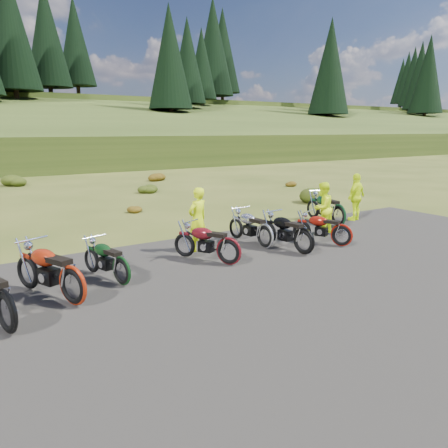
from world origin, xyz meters
TOP-DOWN VIEW (x-y plane):
  - ground at (0.00, 0.00)m, footprint 300.00×300.00m
  - gravel_pad at (0.00, -2.00)m, footprint 20.00×12.00m
  - hill_slope at (0.00, 50.00)m, footprint 300.00×45.97m
  - conifer_23 at (3.00, 62.00)m, footprint 7.48×7.48m
  - conifer_24 at (9.00, 68.00)m, footprint 7.04×7.04m
  - conifer_25 at (15.00, 74.00)m, footprint 6.60×6.60m
  - conifer_26 at (21.00, 49.00)m, footprint 6.16×6.16m
  - conifer_27 at (27.00, 55.00)m, footprint 5.72×5.72m
  - conifer_28 at (33.00, 61.00)m, footprint 5.28×5.28m
  - conifer_29 at (39.00, 67.00)m, footprint 7.92×7.92m
  - conifer_30 at (45.00, 73.00)m, footprint 7.48×7.48m
  - conifer_31 at (51.00, 48.00)m, footprint 7.04×7.04m
  - conifer_32 at (57.00, 54.00)m, footprint 6.60×6.60m
  - conifer_33 at (63.00, 60.00)m, footprint 6.16×6.16m
  - conifer_34 at (69.00, 66.00)m, footprint 5.72×5.72m
  - conifer_35 at (75.00, 72.00)m, footprint 5.28×5.28m
  - conifer_36 at (81.00, 78.00)m, footprint 7.92×7.92m
  - conifer_37 at (87.00, 53.00)m, footprint 7.48×7.48m
  - conifer_38 at (93.00, 59.00)m, footprint 7.04×7.04m
  - conifer_39 at (99.00, 65.00)m, footprint 6.60×6.60m
  - conifer_40 at (105.00, 71.00)m, footprint 6.16×6.16m
  - conifer_41 at (111.00, 77.00)m, footprint 5.72×5.72m
  - shrub_3 at (-3.30, 21.90)m, footprint 1.56×1.56m
  - shrub_4 at (-0.40, 9.20)m, footprint 0.77×0.77m
  - shrub_5 at (2.50, 14.50)m, footprint 1.03×1.03m
  - shrub_6 at (5.40, 19.80)m, footprint 1.30×1.30m
  - shrub_7 at (8.30, 7.10)m, footprint 1.56×1.56m
  - shrub_8 at (11.20, 12.40)m, footprint 0.77×0.77m
  - motorcycle_0 at (-6.49, -0.52)m, footprint 1.35×2.39m
  - motorcycle_1 at (-5.20, 0.15)m, footprint 1.64×2.47m
  - motorcycle_2 at (-3.97, 0.74)m, footprint 1.09×2.01m
  - motorcycle_3 at (0.75, 1.48)m, footprint 0.83×2.15m
  - motorcycle_4 at (-1.07, 0.69)m, footprint 1.60×2.18m
  - motorcycle_5 at (1.27, 0.37)m, footprint 0.96×2.23m
  - motorcycle_6 at (2.85, 0.40)m, footprint 1.39×2.04m
  - motorcycle_7 at (4.89, 2.42)m, footprint 1.09×2.41m
  - person_middle at (-1.07, 2.33)m, footprint 0.78×0.62m
  - person_right_a at (3.54, 1.93)m, footprint 0.99×0.85m
  - person_right_b at (6.31, 2.86)m, footprint 1.15×0.66m

SIDE VIEW (x-z plane):
  - ground at x=0.00m, z-range 0.00..0.00m
  - gravel_pad at x=0.00m, z-range -0.02..0.02m
  - hill_slope at x=0.00m, z-range -4.69..4.69m
  - motorcycle_0 at x=-6.49m, z-range -0.59..0.59m
  - motorcycle_1 at x=-5.20m, z-range -0.62..0.62m
  - motorcycle_2 at x=-3.97m, z-range -0.50..0.50m
  - motorcycle_3 at x=0.75m, z-range -0.55..0.55m
  - motorcycle_4 at x=-1.07m, z-range -0.55..0.55m
  - motorcycle_5 at x=1.27m, z-range -0.57..0.57m
  - motorcycle_6 at x=2.85m, z-range -0.51..0.51m
  - motorcycle_7 at x=4.89m, z-range -0.61..0.61m
  - shrub_4 at x=-0.40m, z-range 0.00..0.45m
  - shrub_8 at x=11.20m, z-range 0.00..0.45m
  - shrub_5 at x=2.50m, z-range 0.00..0.61m
  - shrub_6 at x=5.40m, z-range 0.00..0.77m
  - shrub_3 at x=-3.30m, z-range 0.00..0.92m
  - shrub_7 at x=8.30m, z-range 0.00..0.92m
  - person_right_a at x=3.54m, z-range 0.00..1.77m
  - person_right_b at x=6.31m, z-range 0.00..1.84m
  - person_middle at x=-1.07m, z-range 0.00..1.87m
  - conifer_26 at x=21.00m, z-range 5.37..21.37m
  - conifer_27 at x=27.00m, z-range 6.56..21.56m
  - conifer_31 at x=51.00m, z-range 5.18..23.18m
  - conifer_28 at x=33.00m, z-range 7.76..21.76m
  - conifer_32 at x=57.00m, z-range 6.37..23.37m
  - conifer_33 at x=63.00m, z-range 7.56..23.56m
  - conifer_37 at x=87.00m, z-range 6.17..25.17m
  - conifer_34 at x=69.00m, z-range 8.76..23.76m
  - conifer_38 at x=93.00m, z-range 7.37..25.37m
  - conifer_35 at x=75.00m, z-range 9.95..23.95m
  - conifer_39 at x=99.00m, z-range 8.56..25.56m
  - conifer_23 at x=3.00m, z-range 7.97..26.97m
  - conifer_41 at x=111.00m, z-range 10.15..25.15m
  - conifer_40 at x=105.00m, z-range 9.76..25.76m
  - conifer_24 at x=9.00m, z-range 9.16..27.16m
  - conifer_25 at x=15.00m, z-range 10.16..27.16m
  - conifer_29 at x=39.00m, z-range 8.97..28.97m
  - conifer_30 at x=45.00m, z-range 10.16..29.16m
  - conifer_36 at x=81.00m, z-range 10.16..30.16m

